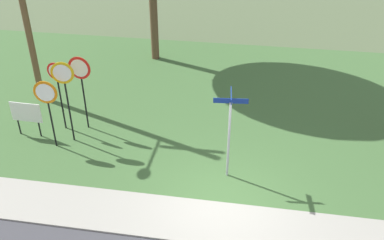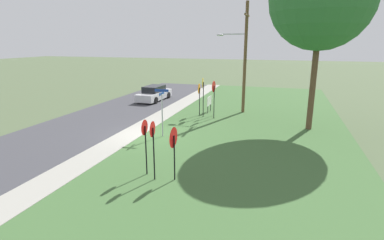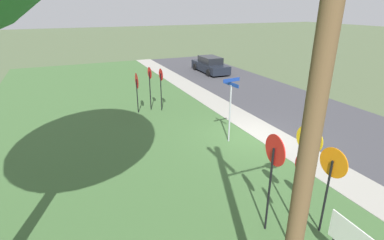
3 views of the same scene
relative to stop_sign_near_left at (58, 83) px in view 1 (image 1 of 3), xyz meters
name	(u,v)px [view 1 (image 1 of 3)]	position (x,y,z in m)	size (l,w,h in m)	color
ground_plane	(222,204)	(5.88, -2.94, -1.83)	(160.00, 160.00, 0.00)	#4C5B3D
sidewalk_strip	(219,223)	(5.88, -3.74, -1.80)	(44.00, 1.60, 0.06)	#99968C
grass_median	(238,101)	(5.88, 3.06, -1.81)	(44.00, 12.00, 0.04)	#3D6033
stop_sign_near_left	(58,83)	(0.00, 0.00, 0.00)	(0.61, 0.13, 2.52)	black
stop_sign_near_right	(47,100)	(0.14, -1.10, -0.04)	(0.76, 0.11, 2.40)	black
stop_sign_far_left	(65,85)	(0.60, -0.68, 0.31)	(0.72, 0.15, 2.89)	black
stop_sign_far_center	(81,77)	(0.77, 0.17, 0.20)	(0.79, 0.11, 2.71)	black
street_name_post	(229,128)	(5.90, -1.69, -0.12)	(0.96, 0.81, 2.80)	#9EA0A8
notice_board	(26,114)	(-1.01, -0.60, -0.96)	(1.10, 0.08, 1.25)	black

